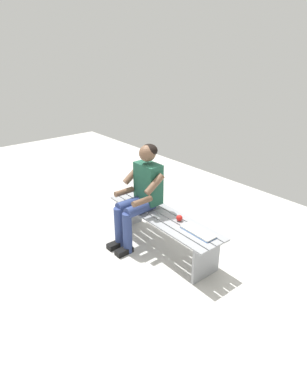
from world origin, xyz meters
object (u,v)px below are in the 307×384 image
Objects in this scene: apple at (179,218)px; bench_near at (163,224)px; book_open at (198,232)px; person_seated at (141,192)px.

bench_near is at bearing 14.22° from apple.
book_open is (-0.32, 0.03, -0.03)m from apple.
apple is at bearing -165.78° from bench_near.
apple is at bearing -163.19° from person_seated.
bench_near is at bearing -161.35° from person_seated.
book_open is (-0.84, -0.13, -0.23)m from person_seated.
person_seated is at bearing 18.65° from bench_near.
book_open is at bearing -171.31° from person_seated.
book_open is at bearing 174.90° from apple.
bench_near is at bearing 4.68° from book_open.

